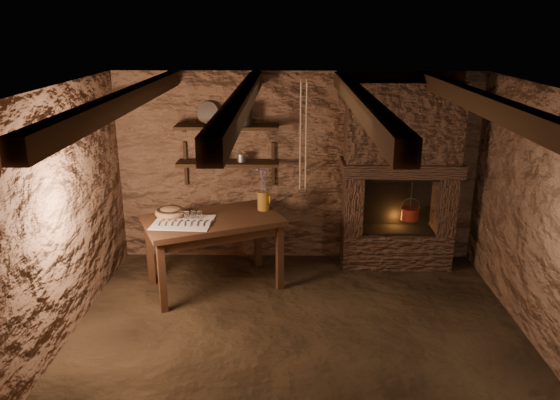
{
  "coord_description": "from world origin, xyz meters",
  "views": [
    {
      "loc": [
        -0.09,
        -4.66,
        2.94
      ],
      "look_at": [
        -0.19,
        0.9,
        1.13
      ],
      "focal_mm": 35.0,
      "sensor_mm": 36.0,
      "label": 1
    }
  ],
  "objects_px": {
    "work_table": "(214,250)",
    "iron_stockpot": "(243,118)",
    "stoneware_jug": "(264,192)",
    "wooden_bowl": "(170,213)",
    "red_pot": "(410,213)"
  },
  "relations": [
    {
      "from": "iron_stockpot",
      "to": "work_table",
      "type": "bearing_deg",
      "value": -111.83
    },
    {
      "from": "work_table",
      "to": "stoneware_jug",
      "type": "bearing_deg",
      "value": 3.5
    },
    {
      "from": "stoneware_jug",
      "to": "wooden_bowl",
      "type": "bearing_deg",
      "value": -177.22
    },
    {
      "from": "wooden_bowl",
      "to": "red_pot",
      "type": "relative_size",
      "value": 0.64
    },
    {
      "from": "work_table",
      "to": "iron_stockpot",
      "type": "xyz_separation_m",
      "value": [
        0.3,
        0.74,
        1.4
      ]
    },
    {
      "from": "iron_stockpot",
      "to": "red_pot",
      "type": "distance_m",
      "value": 2.36
    },
    {
      "from": "work_table",
      "to": "iron_stockpot",
      "type": "bearing_deg",
      "value": 44.09
    },
    {
      "from": "work_table",
      "to": "iron_stockpot",
      "type": "distance_m",
      "value": 1.61
    },
    {
      "from": "wooden_bowl",
      "to": "red_pot",
      "type": "bearing_deg",
      "value": 11.35
    },
    {
      "from": "wooden_bowl",
      "to": "red_pot",
      "type": "height_order",
      "value": "red_pot"
    },
    {
      "from": "work_table",
      "to": "red_pot",
      "type": "height_order",
      "value": "red_pot"
    },
    {
      "from": "wooden_bowl",
      "to": "iron_stockpot",
      "type": "bearing_deg",
      "value": 41.33
    },
    {
      "from": "wooden_bowl",
      "to": "iron_stockpot",
      "type": "height_order",
      "value": "iron_stockpot"
    },
    {
      "from": "stoneware_jug",
      "to": "work_table",
      "type": "bearing_deg",
      "value": -162.67
    },
    {
      "from": "wooden_bowl",
      "to": "iron_stockpot",
      "type": "distance_m",
      "value": 1.42
    }
  ]
}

